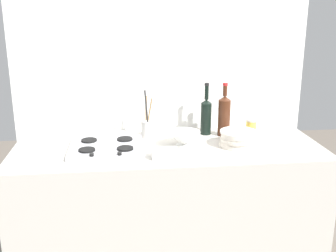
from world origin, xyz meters
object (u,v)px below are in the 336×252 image
Objects in this scene: stovetop_hob at (107,147)px; condiment_jar_front at (251,125)px; utensil_crock at (149,128)px; wine_bottle_mid_left at (206,115)px; mixing_bowl at (183,138)px; butter_dish at (165,153)px; plate_stack at (239,139)px; wine_bottle_leftmost at (224,115)px.

condiment_jar_front is (0.94, 0.26, 0.02)m from stovetop_hob.
condiment_jar_front is (0.68, 0.08, -0.02)m from utensil_crock.
wine_bottle_mid_left reaches higher than utensil_crock.
stovetop_hob is 5.62× the size of condiment_jar_front.
condiment_jar_front is (0.49, 0.27, -0.01)m from mixing_bowl.
condiment_jar_front is (0.62, 0.44, 0.01)m from butter_dish.
wine_bottle_mid_left is (0.62, 0.22, 0.11)m from stovetop_hob.
stovetop_hob is 0.32m from utensil_crock.
plate_stack is 3.00× the size of condiment_jar_front.
wine_bottle_mid_left reaches higher than stovetop_hob.
wine_bottle_mid_left is 0.33m from condiment_jar_front.
plate_stack is 0.67× the size of wine_bottle_leftmost.
stovetop_hob is at bearing 150.62° from butter_dish.
utensil_crock is at bearing 179.67° from wine_bottle_leftmost.
wine_bottle_mid_left is 0.30m from mixing_bowl.
wine_bottle_mid_left is at bearing 159.56° from wine_bottle_leftmost.
utensil_crock is (-0.37, -0.04, -0.06)m from wine_bottle_mid_left.
wine_bottle_leftmost is (0.73, 0.18, 0.12)m from stovetop_hob.
plate_stack is at bearing 17.29° from butter_dish.
condiment_jar_front is (0.31, 0.04, -0.09)m from wine_bottle_mid_left.
wine_bottle_leftmost is 0.56m from butter_dish.
wine_bottle_mid_left is at bearing 51.42° from mixing_bowl.
wine_bottle_mid_left is (-0.11, 0.04, -0.01)m from wine_bottle_leftmost.
plate_stack is at bearing -119.44° from condiment_jar_front.
plate_stack reaches higher than stovetop_hob.
stovetop_hob is 0.97m from condiment_jar_front.
butter_dish is (-0.13, -0.17, -0.02)m from mixing_bowl.
stovetop_hob is at bearing -160.63° from wine_bottle_mid_left.
wine_bottle_mid_left is 2.34× the size of butter_dish.
wine_bottle_leftmost is 1.71× the size of mixing_bowl.
wine_bottle_mid_left is at bearing 5.80° from utensil_crock.
wine_bottle_mid_left is 0.37m from utensil_crock.
wine_bottle_leftmost is 0.48m from utensil_crock.
condiment_jar_front is (0.17, 0.30, -0.01)m from plate_stack.
butter_dish is at bearing -144.66° from condiment_jar_front.
wine_bottle_leftmost is at bearing 40.78° from butter_dish.
plate_stack reaches higher than condiment_jar_front.
plate_stack is at bearing -80.17° from wine_bottle_leftmost.
mixing_bowl reaches higher than condiment_jar_front.
wine_bottle_leftmost is 1.10× the size of utensil_crock.
mixing_bowl is at bearing -151.54° from condiment_jar_front.
utensil_crock is at bearing -174.20° from wine_bottle_mid_left.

